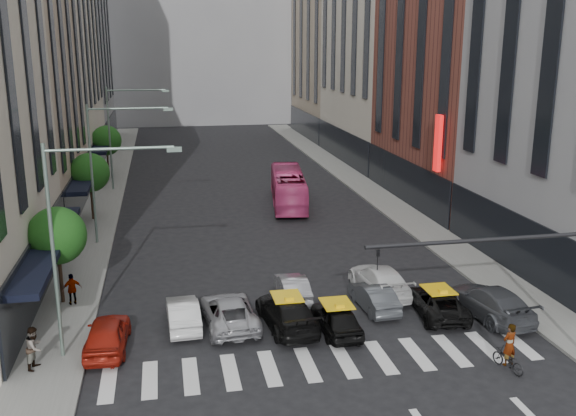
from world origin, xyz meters
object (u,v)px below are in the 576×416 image
pedestrian_near (34,348)px  motorcycle (508,360)px  car_white_front (183,313)px  streetlamp_far (120,124)px  taxi_center (336,318)px  car_red (107,334)px  streetlamp_near (75,223)px  pedestrian_far (72,289)px  streetlamp_mid (106,155)px  taxi_left (287,312)px  bus (288,188)px

pedestrian_near → motorcycle: bearing=-86.0°
car_white_front → streetlamp_far: bearing=-84.4°
car_white_front → motorcycle: car_white_front is taller
taxi_center → car_red: bearing=-3.3°
motorcycle → pedestrian_near: size_ratio=0.93×
streetlamp_far → car_white_front: streetlamp_far is taller
car_white_front → car_red: bearing=25.3°
streetlamp_near → car_white_front: (4.15, 2.17, -5.23)m
car_white_front → pedestrian_near: (-6.00, -3.09, 0.37)m
pedestrian_near → pedestrian_far: size_ratio=1.11×
streetlamp_mid → car_red: bearing=-86.9°
streetlamp_near → streetlamp_far: size_ratio=1.00×
taxi_left → pedestrian_far: 11.01m
streetlamp_far → car_red: size_ratio=2.09×
streetlamp_near → bus: streetlamp_near is taller
streetlamp_mid → pedestrian_near: size_ratio=5.02×
streetlamp_far → taxi_center: bearing=-70.9°
bus → pedestrian_far: 23.27m
streetlamp_far → taxi_center: size_ratio=2.22×
streetlamp_far → bus: (13.40, -8.30, -4.45)m
car_red → taxi_center: size_ratio=1.06×
streetlamp_mid → taxi_left: 18.02m
motorcycle → streetlamp_mid: bearing=-66.3°
streetlamp_mid → taxi_center: streetlamp_mid is taller
streetlamp_far → car_red: streetlamp_far is taller
bus → pedestrian_far: bus is taller
pedestrian_near → taxi_center: bearing=-70.0°
streetlamp_far → pedestrian_far: size_ratio=5.59×
streetlamp_mid → taxi_left: size_ratio=1.74×
car_white_front → pedestrian_far: 6.35m
pedestrian_near → pedestrian_far: 6.53m
streetlamp_far → taxi_left: streetlamp_far is taller
taxi_center → bus: 23.59m
taxi_left → taxi_center: bearing=150.1°
streetlamp_far → car_white_front: bearing=-82.1°
car_red → streetlamp_near: bearing=30.7°
taxi_center → pedestrian_near: 12.93m
motorcycle → streetlamp_far: bearing=-81.0°
pedestrian_far → car_red: bearing=93.4°
streetlamp_far → pedestrian_near: size_ratio=5.02×
streetlamp_mid → car_red: 16.41m
taxi_center → pedestrian_near: (-12.88, -1.16, 0.35)m
streetlamp_mid → motorcycle: streetlamp_mid is taller
taxi_left → pedestrian_far: (-10.11, 4.37, 0.20)m
car_white_front → taxi_center: taxi_center is taller
car_white_front → pedestrian_far: bearing=-34.8°
streetlamp_mid → streetlamp_far: bearing=90.0°
bus → pedestrian_far: (-14.60, -18.12, -0.50)m
streetlamp_far → car_white_front: (4.15, -29.83, -5.23)m
car_red → pedestrian_near: (-2.70, -1.37, 0.31)m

